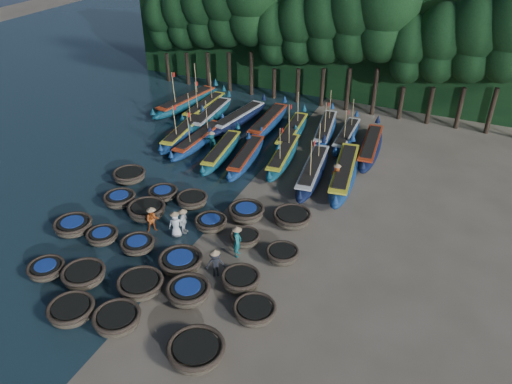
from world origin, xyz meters
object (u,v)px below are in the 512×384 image
at_px(fisherman_3, 215,263).
at_px(coracle_15, 120,199).
at_px(long_boat_12, 239,118).
at_px(fisherman_0, 176,224).
at_px(coracle_14, 241,280).
at_px(long_boat_13, 268,122).
at_px(coracle_10, 73,226).
at_px(coracle_21, 163,193).
at_px(coracle_9, 255,311).
at_px(coracle_13, 181,262).
at_px(fisherman_2, 152,219).
at_px(coracle_12, 138,245).
at_px(long_boat_6, 283,156).
at_px(coracle_4, 196,351).
at_px(fisherman_1, 237,241).
at_px(coracle_18, 245,238).
at_px(long_boat_4, 222,151).
at_px(long_boat_7, 313,171).
at_px(long_boat_9, 187,102).
at_px(coracle_19, 282,254).
at_px(long_boat_3, 199,140).
at_px(coracle_20, 129,176).
at_px(long_boat_15, 325,130).
at_px(long_boat_5, 246,156).
at_px(coracle_23, 246,212).
at_px(coracle_6, 84,275).
at_px(coracle_8, 188,292).
at_px(long_boat_8, 344,172).
at_px(coracle_11, 102,236).
at_px(coracle_24, 292,218).
at_px(coracle_3, 117,319).
at_px(fisherman_4, 183,221).
at_px(coracle_2, 71,311).
at_px(long_boat_16, 346,136).
at_px(coracle_5, 46,269).
at_px(long_boat_10, 205,107).
at_px(fisherman_6, 337,175).
at_px(coracle_17, 211,223).
at_px(coracle_16, 147,210).
at_px(long_boat_2, 184,132).

bearing_deg(fisherman_3, coracle_15, 127.10).
bearing_deg(long_boat_12, fisherman_0, -68.60).
bearing_deg(coracle_14, long_boat_13, 109.15).
distance_m(coracle_10, coracle_21, 5.79).
relative_size(coracle_9, coracle_13, 0.88).
height_order(coracle_13, fisherman_2, fisherman_2).
relative_size(coracle_14, fisherman_2, 1.31).
bearing_deg(coracle_12, long_boat_6, 74.81).
distance_m(coracle_4, fisherman_1, 7.06).
bearing_deg(fisherman_3, coracle_18, 54.59).
height_order(fisherman_2, fisherman_3, fisherman_3).
relative_size(coracle_10, long_boat_4, 0.34).
xyz_separation_m(long_boat_7, long_boat_9, (-14.16, 7.12, 0.03)).
relative_size(coracle_19, long_boat_3, 0.27).
bearing_deg(long_boat_3, coracle_4, -58.92).
height_order(coracle_20, long_boat_15, long_boat_15).
distance_m(coracle_13, fisherman_2, 3.92).
bearing_deg(fisherman_2, long_boat_5, 45.97).
bearing_deg(coracle_23, coracle_6, -120.89).
distance_m(coracle_8, long_boat_8, 14.51).
relative_size(coracle_11, coracle_24, 0.83).
height_order(coracle_24, long_boat_8, long_boat_8).
relative_size(coracle_3, coracle_18, 1.42).
bearing_deg(coracle_15, fisherman_4, -9.31).
bearing_deg(long_boat_12, coracle_2, -75.28).
relative_size(coracle_10, long_boat_16, 0.35).
distance_m(long_boat_9, fisherman_4, 18.65).
bearing_deg(coracle_8, long_boat_4, 111.55).
bearing_deg(coracle_5, long_boat_10, 98.13).
relative_size(fisherman_2, fisherman_6, 0.98).
distance_m(coracle_15, long_boat_4, 8.67).
distance_m(coracle_17, long_boat_7, 8.65).
relative_size(coracle_10, long_boat_8, 0.28).
height_order(coracle_11, fisherman_6, fisherman_6).
distance_m(coracle_4, coracle_18, 8.11).
relative_size(coracle_19, fisherman_3, 1.23).
bearing_deg(coracle_8, coracle_17, 108.41).
distance_m(coracle_5, long_boat_10, 22.04).
relative_size(coracle_16, coracle_17, 1.21).
distance_m(long_boat_13, long_boat_15, 4.70).
bearing_deg(fisherman_0, coracle_14, 121.81).
distance_m(coracle_2, long_boat_8, 18.98).
distance_m(coracle_11, long_boat_6, 14.02).
distance_m(coracle_13, fisherman_0, 2.92).
distance_m(long_boat_8, fisherman_0, 12.11).
bearing_deg(coracle_5, coracle_18, 38.99).
relative_size(coracle_14, long_boat_2, 0.28).
distance_m(coracle_5, fisherman_3, 8.62).
bearing_deg(fisherman_3, coracle_9, -62.59).
distance_m(long_boat_2, long_boat_8, 13.22).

